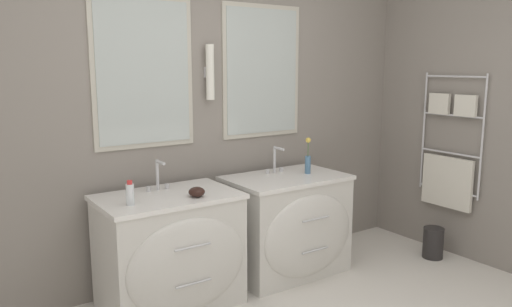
% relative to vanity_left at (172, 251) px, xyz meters
% --- Properties ---
extents(wall_back, '(5.71, 0.14, 2.60)m').
position_rel_vanity_left_xyz_m(wall_back, '(0.46, 0.42, 0.91)').
color(wall_back, gray).
rests_on(wall_back, ground_plane).
extents(wall_right, '(0.13, 3.62, 2.60)m').
position_rel_vanity_left_xyz_m(wall_right, '(2.54, -0.57, 0.88)').
color(wall_right, gray).
rests_on(wall_right, ground_plane).
extents(vanity_left, '(0.95, 0.68, 0.80)m').
position_rel_vanity_left_xyz_m(vanity_left, '(0.00, 0.00, 0.00)').
color(vanity_left, silver).
rests_on(vanity_left, ground_plane).
extents(vanity_right, '(0.95, 0.68, 0.80)m').
position_rel_vanity_left_xyz_m(vanity_right, '(1.03, 0.00, 0.00)').
color(vanity_right, silver).
rests_on(vanity_right, ground_plane).
extents(faucet_left, '(0.17, 0.14, 0.22)m').
position_rel_vanity_left_xyz_m(faucet_left, '(0.00, 0.18, 0.50)').
color(faucet_left, silver).
rests_on(faucet_left, vanity_left).
extents(faucet_right, '(0.17, 0.14, 0.22)m').
position_rel_vanity_left_xyz_m(faucet_right, '(1.03, 0.18, 0.50)').
color(faucet_right, silver).
rests_on(faucet_right, vanity_right).
extents(toiletry_bottle, '(0.05, 0.05, 0.16)m').
position_rel_vanity_left_xyz_m(toiletry_bottle, '(-0.30, -0.06, 0.47)').
color(toiletry_bottle, silver).
rests_on(toiletry_bottle, vanity_left).
extents(amenity_bowl, '(0.11, 0.11, 0.07)m').
position_rel_vanity_left_xyz_m(amenity_bowl, '(0.14, -0.12, 0.43)').
color(amenity_bowl, black).
rests_on(amenity_bowl, vanity_left).
extents(flower_vase, '(0.05, 0.05, 0.30)m').
position_rel_vanity_left_xyz_m(flower_vase, '(1.23, 0.02, 0.51)').
color(flower_vase, teal).
rests_on(flower_vase, vanity_right).
extents(waste_bin, '(0.18, 0.18, 0.27)m').
position_rel_vanity_left_xyz_m(waste_bin, '(2.27, -0.47, -0.27)').
color(waste_bin, '#282626').
rests_on(waste_bin, ground_plane).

